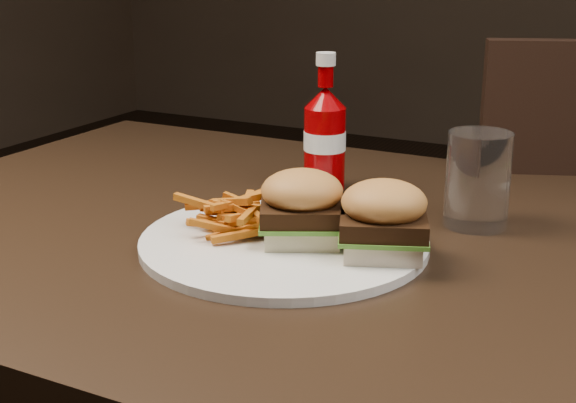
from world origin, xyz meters
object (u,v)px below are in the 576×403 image
at_px(plate, 284,242).
at_px(ketchup_bottle, 325,148).
at_px(tumbler, 478,182).
at_px(dining_table, 319,249).
at_px(chair_far, 575,308).

xyz_separation_m(plate, ketchup_bottle, (-0.05, 0.21, 0.06)).
bearing_deg(ketchup_bottle, tumbler, -11.53).
bearing_deg(dining_table, tumbler, 35.54).
bearing_deg(dining_table, ketchup_bottle, 112.83).
xyz_separation_m(ketchup_bottle, tumbler, (0.22, -0.05, -0.01)).
relative_size(plate, ketchup_bottle, 2.89).
bearing_deg(tumbler, plate, -135.72).
bearing_deg(chair_far, tumbler, 60.54).
bearing_deg(chair_far, dining_table, 48.77).
xyz_separation_m(plate, tumbler, (0.17, 0.17, 0.05)).
height_order(ketchup_bottle, tumbler, ketchup_bottle).
bearing_deg(plate, chair_far, 70.67).
bearing_deg(dining_table, plate, -106.58).
xyz_separation_m(chair_far, plate, (-0.25, -0.70, 0.33)).
bearing_deg(dining_table, chair_far, 70.43).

